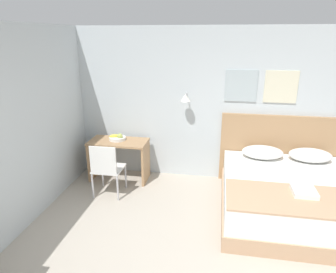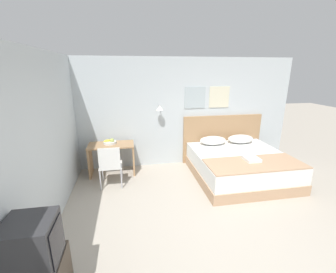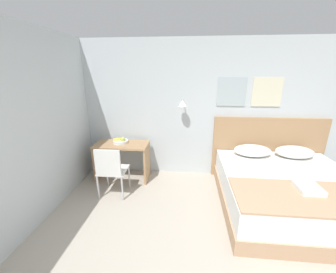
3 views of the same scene
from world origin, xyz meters
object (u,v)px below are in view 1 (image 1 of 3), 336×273
Objects in this scene: folded_towel_near_foot at (304,191)px; pillow_right at (310,155)px; headboard at (282,150)px; throw_blanket at (306,200)px; bed at (293,198)px; pillow_left at (262,152)px; desk at (119,153)px; desk_chair at (106,166)px; fruit_bowl at (118,138)px.

pillow_right is at bearing 72.68° from folded_towel_near_foot.
headboard reaches higher than throw_blanket.
pillow_right is (0.37, 0.73, 0.39)m from bed.
pillow_left is at bearing 116.70° from bed.
folded_towel_near_foot is (0.00, -0.44, 0.34)m from bed.
headboard is at bearing 90.00° from bed.
desk is at bearing 155.69° from throw_blanket.
headboard is 2.98m from desk_chair.
throw_blanket is 6.58× the size of fruit_bowl.
pillow_right is at bearing 74.29° from throw_blanket.
pillow_right is 1.23m from folded_towel_near_foot.
pillow_left is 0.34× the size of throw_blanket.
bed is at bearing 90.44° from folded_towel_near_foot.
desk_chair is at bearing 167.28° from throw_blanket.
desk is (-2.83, -0.33, -0.12)m from headboard.
folded_towel_near_foot is at bearing -72.38° from pillow_left.
bed is 3.03× the size of pillow_right.
desk_chair is at bearing -89.19° from desk.
pillow_left is (-0.37, 0.73, 0.39)m from bed.
desk_chair is at bearing -161.00° from headboard.
headboard is at bearing 90.13° from folded_towel_near_foot.
pillow_left is at bearing 180.00° from pillow_right.
bed is 2.83m from desk_chair.
desk_chair is (-2.82, 0.06, 0.24)m from bed.
throw_blanket is at bearing -24.31° from desk.
folded_towel_near_foot is at bearing 88.61° from throw_blanket.
fruit_bowl is (-2.85, -0.29, 0.16)m from headboard.
pillow_left is 2.47m from desk.
folded_towel_near_foot is (0.00, 0.14, 0.04)m from throw_blanket.
pillow_left reaches higher than bed.
bed is 0.56m from folded_towel_near_foot.
throw_blanket is (0.00, -0.58, 0.30)m from bed.
bed is 3.03× the size of pillow_left.
headboard reaches higher than pillow_right.
desk_chair is at bearing 170.02° from folded_towel_near_foot.
desk_chair is 0.72m from fruit_bowl.
desk is (-2.83, 0.70, 0.22)m from bed.
folded_towel_near_foot is (0.37, -1.17, -0.05)m from pillow_left.
headboard is 7.19× the size of fruit_bowl.
pillow_left is 1.23m from folded_towel_near_foot.
desk_chair reaches higher than pillow_left.
bed is 0.91m from pillow_right.
desk_chair is (-2.82, 0.50, -0.10)m from folded_towel_near_foot.
desk_chair is (-3.19, -0.68, -0.15)m from pillow_right.
bed is 1.08m from headboard.
throw_blanket reaches higher than bed.
throw_blanket is at bearing -105.71° from pillow_right.
pillow_left is 0.74m from pillow_right.
pillow_right is at bearing 0.00° from pillow_left.
desk_chair is 3.06× the size of fruit_bowl.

